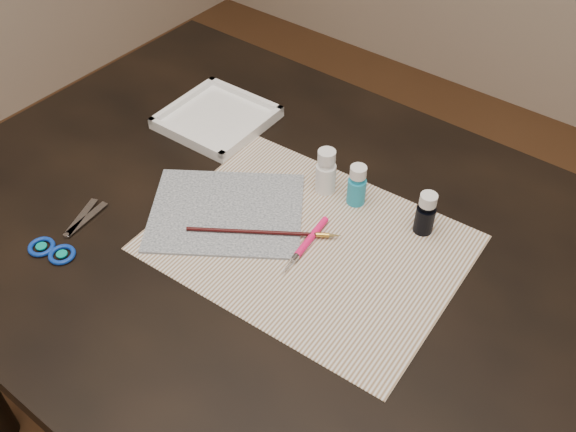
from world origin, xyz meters
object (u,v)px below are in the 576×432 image
Objects in this scene: paper at (308,243)px; scissors at (69,228)px; canvas at (226,212)px; paint_bottle_white at (326,171)px; palette_tray at (217,117)px; paint_bottle_navy at (426,213)px; paint_bottle_cyan at (357,185)px.

scissors is at bearing -146.58° from paper.
paint_bottle_white is (0.10, 0.15, 0.04)m from canvas.
paint_bottle_white reaches higher than canvas.
paper is 2.52× the size of palette_tray.
paint_bottle_white reaches higher than paint_bottle_navy.
paint_bottle_navy is at bearing 30.46° from canvas.
paint_bottle_white reaches higher than scissors.
canvas is 0.27m from palette_tray.
scissors is 0.38m from palette_tray.
paint_bottle_navy reaches higher than canvas.
paper is at bearing -24.72° from palette_tray.
paint_bottle_cyan is at bearing -64.55° from scissors.
paint_bottle_navy is 0.41× the size of palette_tray.
paint_bottle_cyan is 0.41× the size of palette_tray.
paper is at bearing 10.79° from canvas.
paint_bottle_white is 0.29m from palette_tray.
paint_bottle_navy is (0.19, 0.02, -0.00)m from paint_bottle_white.
paint_bottle_cyan is (0.01, 0.13, 0.04)m from paper.
paint_bottle_white reaches higher than palette_tray.
paper is 0.15m from canvas.
paint_bottle_navy is 0.47× the size of scissors.
paint_bottle_white is 0.45× the size of palette_tray.
paper is 0.13m from paint_bottle_cyan.
canvas is (-0.15, -0.03, 0.00)m from paper.
palette_tray is (-0.29, 0.03, -0.03)m from paint_bottle_white.
palette_tray reaches higher than paper.
palette_tray is at bearing -18.71° from scissors.
paint_bottle_white is 1.10× the size of paint_bottle_navy.
paint_bottle_cyan is 0.13m from paint_bottle_navy.
paint_bottle_white reaches higher than paint_bottle_cyan.
canvas is 0.19m from paint_bottle_white.
paint_bottle_cyan is at bearing 44.80° from canvas.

